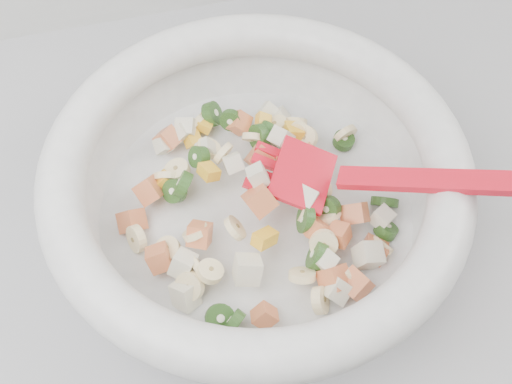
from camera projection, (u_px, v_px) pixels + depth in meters
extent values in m
cube|color=#949599|center=(158.00, 352.00, 1.05)|extent=(2.00, 0.60, 0.90)
cylinder|color=white|center=(256.00, 213.00, 0.66)|extent=(0.33, 0.33, 0.02)
torus|color=white|center=(256.00, 169.00, 0.59)|extent=(0.40, 0.40, 0.05)
cylinder|color=#FFE0AA|center=(190.00, 286.00, 0.58)|extent=(0.04, 0.04, 0.03)
cylinder|color=#FFE0AA|center=(137.00, 239.00, 0.62)|extent=(0.02, 0.04, 0.04)
cylinder|color=#FFE0AA|center=(343.00, 279.00, 0.59)|extent=(0.03, 0.03, 0.03)
cylinder|color=#FFE0AA|center=(208.00, 148.00, 0.66)|extent=(0.03, 0.03, 0.02)
cylinder|color=#FFE0AA|center=(320.00, 300.00, 0.58)|extent=(0.02, 0.04, 0.04)
cylinder|color=#FFE0AA|center=(320.00, 187.00, 0.63)|extent=(0.02, 0.03, 0.03)
cylinder|color=#FFE0AA|center=(196.00, 232.00, 0.60)|extent=(0.03, 0.03, 0.03)
cylinder|color=#FFE0AA|center=(253.00, 137.00, 0.66)|extent=(0.02, 0.02, 0.03)
cylinder|color=#FFE0AA|center=(210.00, 271.00, 0.58)|extent=(0.03, 0.03, 0.02)
cylinder|color=#FFE0AA|center=(382.00, 245.00, 0.62)|extent=(0.02, 0.03, 0.03)
cylinder|color=#FFE0AA|center=(295.00, 123.00, 0.70)|extent=(0.03, 0.02, 0.03)
cylinder|color=#FFE0AA|center=(306.00, 210.00, 0.61)|extent=(0.03, 0.03, 0.03)
cylinder|color=#FFE0AA|center=(199.00, 268.00, 0.59)|extent=(0.02, 0.03, 0.03)
cylinder|color=#FFE0AA|center=(177.00, 170.00, 0.65)|extent=(0.03, 0.03, 0.02)
cylinder|color=#FFE0AA|center=(235.00, 228.00, 0.60)|extent=(0.03, 0.03, 0.03)
cylinder|color=#FFE0AA|center=(299.00, 132.00, 0.67)|extent=(0.03, 0.02, 0.03)
cylinder|color=#FFE0AA|center=(195.00, 125.00, 0.69)|extent=(0.03, 0.03, 0.03)
cylinder|color=#FFE0AA|center=(168.00, 249.00, 0.60)|extent=(0.03, 0.03, 0.02)
cylinder|color=#FFE0AA|center=(223.00, 153.00, 0.64)|extent=(0.03, 0.03, 0.04)
cylinder|color=#FFE0AA|center=(305.00, 138.00, 0.67)|extent=(0.03, 0.04, 0.03)
cylinder|color=#FFE0AA|center=(302.00, 275.00, 0.58)|extent=(0.04, 0.03, 0.03)
cylinder|color=#FFE0AA|center=(328.00, 214.00, 0.62)|extent=(0.03, 0.03, 0.02)
cylinder|color=#FFE0AA|center=(345.00, 134.00, 0.68)|extent=(0.04, 0.02, 0.04)
cylinder|color=#FFE0AA|center=(275.00, 125.00, 0.69)|extent=(0.04, 0.04, 0.02)
cylinder|color=#FFE0AA|center=(323.00, 243.00, 0.59)|extent=(0.04, 0.03, 0.03)
cylinder|color=#FFE0AA|center=(166.00, 177.00, 0.65)|extent=(0.04, 0.02, 0.04)
cube|color=#DB5F45|center=(149.00, 190.00, 0.64)|extent=(0.03, 0.03, 0.04)
cube|color=#DB5F45|center=(315.00, 229.00, 0.60)|extent=(0.03, 0.03, 0.03)
cube|color=#DB5F45|center=(289.00, 169.00, 0.63)|extent=(0.03, 0.03, 0.04)
cube|color=#DB5F45|center=(200.00, 234.00, 0.60)|extent=(0.03, 0.03, 0.03)
cube|color=#DB5F45|center=(260.00, 200.00, 0.60)|extent=(0.03, 0.04, 0.04)
cube|color=#DB5F45|center=(308.00, 155.00, 0.65)|extent=(0.03, 0.02, 0.03)
cube|color=#DB5F45|center=(334.00, 279.00, 0.59)|extent=(0.03, 0.03, 0.04)
cube|color=#DB5F45|center=(240.00, 123.00, 0.69)|extent=(0.03, 0.03, 0.03)
cube|color=#DB5F45|center=(339.00, 234.00, 0.60)|extent=(0.03, 0.03, 0.02)
cube|color=#DB5F45|center=(374.00, 250.00, 0.61)|extent=(0.03, 0.03, 0.03)
cube|color=#DB5F45|center=(132.00, 221.00, 0.63)|extent=(0.03, 0.03, 0.04)
cube|color=#DB5F45|center=(168.00, 139.00, 0.68)|extent=(0.03, 0.03, 0.03)
cube|color=#DB5F45|center=(159.00, 258.00, 0.60)|extent=(0.03, 0.03, 0.03)
cube|color=#DB5F45|center=(356.00, 284.00, 0.59)|extent=(0.04, 0.03, 0.03)
cube|color=#DB5F45|center=(260.00, 158.00, 0.64)|extent=(0.03, 0.04, 0.03)
cube|color=#DB5F45|center=(265.00, 316.00, 0.57)|extent=(0.03, 0.02, 0.03)
cube|color=#DB5F45|center=(355.00, 214.00, 0.62)|extent=(0.03, 0.03, 0.04)
cylinder|color=#458D2F|center=(269.00, 131.00, 0.67)|extent=(0.03, 0.03, 0.03)
cylinder|color=#458D2F|center=(234.00, 323.00, 0.57)|extent=(0.03, 0.02, 0.03)
cylinder|color=#458D2F|center=(329.00, 208.00, 0.61)|extent=(0.03, 0.03, 0.03)
cylinder|color=#458D2F|center=(385.00, 202.00, 0.64)|extent=(0.04, 0.02, 0.04)
cylinder|color=#458D2F|center=(212.00, 114.00, 0.70)|extent=(0.03, 0.03, 0.03)
cylinder|color=#458D2F|center=(306.00, 219.00, 0.60)|extent=(0.02, 0.04, 0.04)
cylinder|color=#458D2F|center=(259.00, 137.00, 0.67)|extent=(0.02, 0.04, 0.04)
cylinder|color=#458D2F|center=(183.00, 184.00, 0.63)|extent=(0.03, 0.03, 0.04)
cylinder|color=#458D2F|center=(317.00, 256.00, 0.59)|extent=(0.03, 0.03, 0.03)
cylinder|color=#458D2F|center=(175.00, 191.00, 0.64)|extent=(0.03, 0.03, 0.03)
cylinder|color=#458D2F|center=(220.00, 318.00, 0.57)|extent=(0.03, 0.03, 0.03)
cylinder|color=#458D2F|center=(199.00, 157.00, 0.65)|extent=(0.02, 0.03, 0.03)
cylinder|color=#458D2F|center=(386.00, 230.00, 0.63)|extent=(0.03, 0.03, 0.03)
cylinder|color=#458D2F|center=(344.00, 140.00, 0.69)|extent=(0.03, 0.03, 0.01)
cylinder|color=#458D2F|center=(231.00, 120.00, 0.69)|extent=(0.03, 0.02, 0.03)
cube|color=beige|center=(382.00, 218.00, 0.63)|extent=(0.03, 0.02, 0.02)
cube|color=beige|center=(305.00, 199.00, 0.61)|extent=(0.03, 0.03, 0.02)
cube|color=beige|center=(280.00, 117.00, 0.70)|extent=(0.03, 0.02, 0.03)
cube|color=beige|center=(233.00, 163.00, 0.63)|extent=(0.02, 0.02, 0.03)
cube|color=beige|center=(183.00, 264.00, 0.59)|extent=(0.03, 0.03, 0.03)
cube|color=beige|center=(186.00, 128.00, 0.68)|extent=(0.03, 0.03, 0.03)
cube|color=beige|center=(164.00, 145.00, 0.67)|extent=(0.02, 0.02, 0.03)
cube|color=beige|center=(336.00, 290.00, 0.58)|extent=(0.03, 0.03, 0.03)
cube|color=beige|center=(281.00, 138.00, 0.66)|extent=(0.03, 0.03, 0.03)
cube|color=beige|center=(206.00, 149.00, 0.66)|extent=(0.02, 0.02, 0.02)
cube|color=beige|center=(258.00, 176.00, 0.60)|extent=(0.02, 0.02, 0.03)
cube|color=beige|center=(368.00, 255.00, 0.60)|extent=(0.03, 0.03, 0.03)
cube|color=beige|center=(185.00, 295.00, 0.59)|extent=(0.03, 0.04, 0.03)
cube|color=beige|center=(247.00, 270.00, 0.58)|extent=(0.03, 0.03, 0.03)
cube|color=beige|center=(325.00, 261.00, 0.59)|extent=(0.03, 0.03, 0.02)
cube|color=beige|center=(268.00, 111.00, 0.70)|extent=(0.02, 0.03, 0.03)
cube|color=beige|center=(181.00, 133.00, 0.68)|extent=(0.03, 0.02, 0.03)
cube|color=yellow|center=(191.00, 136.00, 0.68)|extent=(0.02, 0.03, 0.03)
cube|color=yellow|center=(265.00, 238.00, 0.59)|extent=(0.03, 0.03, 0.02)
cube|color=yellow|center=(160.00, 183.00, 0.64)|extent=(0.03, 0.02, 0.03)
cube|color=yellow|center=(205.00, 122.00, 0.69)|extent=(0.03, 0.03, 0.02)
cube|color=yellow|center=(263.00, 124.00, 0.68)|extent=(0.02, 0.03, 0.02)
cube|color=yellow|center=(294.00, 131.00, 0.67)|extent=(0.02, 0.03, 0.02)
cube|color=yellow|center=(209.00, 172.00, 0.63)|extent=(0.02, 0.03, 0.02)
cube|color=red|center=(302.00, 175.00, 0.61)|extent=(0.08, 0.08, 0.03)
cube|color=red|center=(269.00, 151.00, 0.63)|extent=(0.03, 0.02, 0.01)
cube|color=red|center=(265.00, 163.00, 0.62)|extent=(0.03, 0.02, 0.01)
cube|color=red|center=(262.00, 175.00, 0.61)|extent=(0.03, 0.02, 0.01)
cube|color=red|center=(258.00, 187.00, 0.61)|extent=(0.03, 0.02, 0.01)
cube|color=red|center=(451.00, 181.00, 0.56)|extent=(0.18, 0.12, 0.07)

